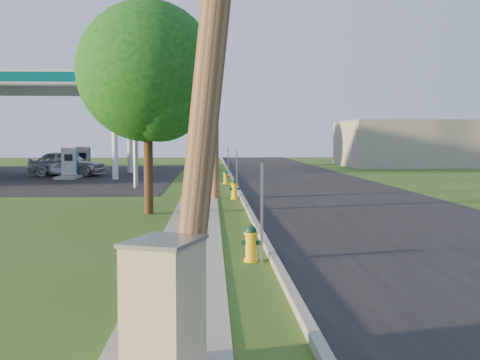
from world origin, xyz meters
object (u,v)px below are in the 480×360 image
object	(u,v)px
fuel_pump_ne	(70,167)
price_pylon	(135,78)
hydrant_mid	(234,189)
car_silver	(67,163)
hydrant_far	(225,177)
utility_cabinet	(164,310)
tree_verge	(150,77)
utility_pole_far	(213,105)
fuel_pump_se	(83,164)
tree_lot	(151,114)
utility_pole_mid	(215,77)
hydrant_near	(251,243)

from	to	relation	value
fuel_pump_ne	price_pylon	xyz separation A→B (m)	(5.00, -7.50, 4.71)
hydrant_mid	car_silver	size ratio (longest dim) A/B	0.17
hydrant_mid	hydrant_far	distance (m)	8.08
price_pylon	hydrant_mid	distance (m)	8.88
price_pylon	utility_cabinet	xyz separation A→B (m)	(3.28, -23.99, -4.70)
price_pylon	hydrant_far	xyz separation A→B (m)	(4.52, 2.46, -5.06)
fuel_pump_ne	utility_cabinet	xyz separation A→B (m)	(8.28, -31.49, 0.01)
hydrant_far	tree_verge	bearing A→B (deg)	-102.02
utility_pole_far	hydrant_far	size ratio (longest dim) A/B	12.55
utility_pole_far	utility_cabinet	size ratio (longest dim) A/B	6.47
fuel_pump_se	tree_lot	distance (m)	10.97
hydrant_mid	tree_lot	bearing A→B (deg)	102.67
fuel_pump_ne	utility_cabinet	bearing A→B (deg)	-75.28
utility_pole_mid	tree_lot	xyz separation A→B (m)	(-5.21, 26.62, -0.45)
hydrant_far	tree_lot	bearing A→B (deg)	107.37
tree_verge	tree_lot	world-z (taller)	tree_lot
tree_lot	utility_pole_far	bearing A→B (deg)	-58.82
fuel_pump_se	car_silver	bearing A→B (deg)	-108.76
fuel_pump_ne	hydrant_far	size ratio (longest dim) A/B	4.22
fuel_pump_ne	hydrant_far	xyz separation A→B (m)	(9.52, -5.03, -0.35)
fuel_pump_ne	hydrant_near	world-z (taller)	fuel_pump_ne
fuel_pump_ne	tree_lot	xyz separation A→B (m)	(3.69, 13.62, 3.78)
hydrant_near	car_silver	size ratio (longest dim) A/B	0.16
fuel_pump_se	hydrant_near	bearing A→B (deg)	-72.12
fuel_pump_se	utility_pole_mid	bearing A→B (deg)	-62.37
fuel_pump_se	hydrant_near	size ratio (longest dim) A/B	4.14
price_pylon	fuel_pump_se	bearing A→B (deg)	113.50
utility_pole_mid	hydrant_near	xyz separation A→B (m)	(0.65, -12.59, -4.58)
utility_cabinet	fuel_pump_se	bearing A→B (deg)	103.13
fuel_pump_ne	tree_verge	bearing A→B (deg)	-69.15
hydrant_far	utility_cabinet	world-z (taller)	utility_cabinet
price_pylon	tree_verge	bearing A→B (deg)	-80.16
fuel_pump_se	hydrant_mid	world-z (taller)	fuel_pump_se
utility_pole_far	price_pylon	size ratio (longest dim) A/B	1.39
hydrant_mid	fuel_pump_se	bearing A→B (deg)	119.53
utility_pole_far	fuel_pump_ne	xyz separation A→B (m)	(-8.90, -5.00, -4.08)
utility_pole_mid	hydrant_far	size ratio (longest dim) A/B	12.94
tree_lot	hydrant_near	xyz separation A→B (m)	(5.86, -39.21, -4.13)
utility_pole_far	hydrant_far	world-z (taller)	utility_pole_far
hydrant_far	utility_pole_mid	bearing A→B (deg)	-94.45
tree_verge	hydrant_near	world-z (taller)	tree_verge
fuel_pump_se	hydrant_far	bearing A→B (deg)	-43.50
hydrant_mid	utility_cabinet	size ratio (longest dim) A/B	0.57
fuel_pump_ne	price_pylon	bearing A→B (deg)	-56.31
price_pylon	tree_lot	world-z (taller)	tree_lot
utility_pole_far	tree_lot	xyz separation A→B (m)	(-5.21, 8.62, -0.30)
utility_pole_mid	fuel_pump_ne	distance (m)	16.31
fuel_pump_ne	car_silver	world-z (taller)	fuel_pump_ne
tree_verge	utility_cabinet	xyz separation A→B (m)	(1.48, -13.66, -3.73)
tree_lot	fuel_pump_se	bearing A→B (deg)	-110.96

